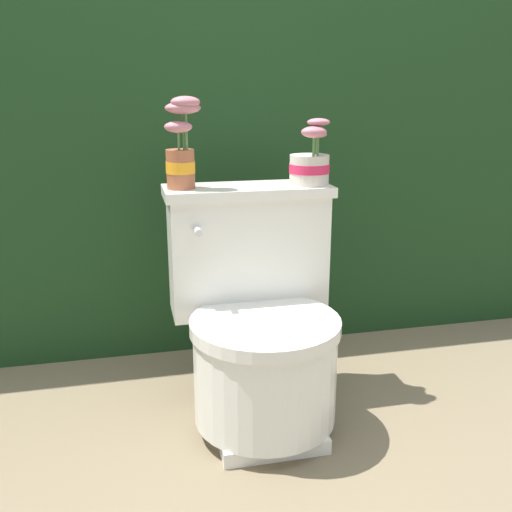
{
  "coord_description": "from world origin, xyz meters",
  "views": [
    {
      "loc": [
        -0.4,
        -1.43,
        0.95
      ],
      "look_at": [
        -0.05,
        0.1,
        0.5
      ],
      "focal_mm": 40.0,
      "sensor_mm": 36.0,
      "label": 1
    }
  ],
  "objects": [
    {
      "name": "potted_plant_left",
      "position": [
        -0.24,
        0.21,
        0.8
      ],
      "size": [
        0.1,
        0.09,
        0.26
      ],
      "color": "#9E5638",
      "rests_on": "toilet"
    },
    {
      "name": "ground_plane",
      "position": [
        0.0,
        0.0,
        0.0
      ],
      "size": [
        12.0,
        12.0,
        0.0
      ],
      "primitive_type": "plane",
      "color": "#75664C"
    },
    {
      "name": "hedge_backdrop",
      "position": [
        0.0,
        0.93,
        0.7
      ],
      "size": [
        2.87,
        0.7,
        1.39
      ],
      "color": "#193819",
      "rests_on": "ground"
    },
    {
      "name": "toilet",
      "position": [
        -0.05,
        0.08,
        0.3
      ],
      "size": [
        0.5,
        0.54,
        0.68
      ],
      "color": "silver",
      "rests_on": "ground"
    },
    {
      "name": "potted_plant_midleft",
      "position": [
        0.14,
        0.19,
        0.75
      ],
      "size": [
        0.12,
        0.13,
        0.2
      ],
      "color": "beige",
      "rests_on": "toilet"
    }
  ]
}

